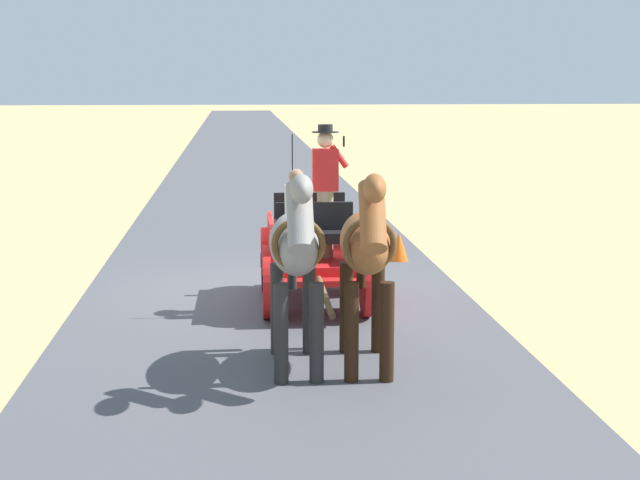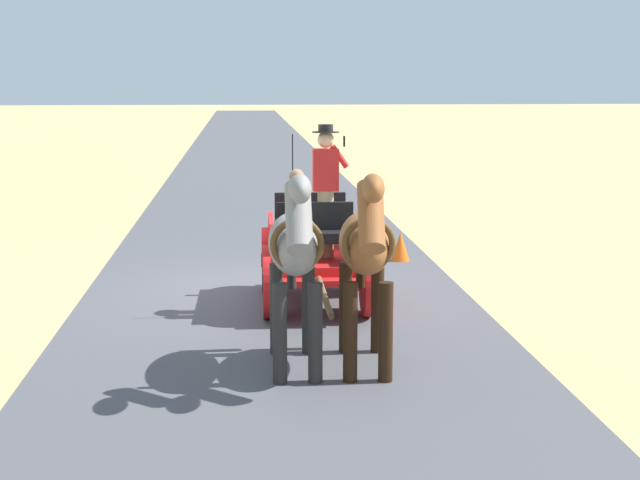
{
  "view_description": "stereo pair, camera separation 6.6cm",
  "coord_description": "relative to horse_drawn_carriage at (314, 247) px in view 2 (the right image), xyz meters",
  "views": [
    {
      "loc": [
        0.54,
        13.98,
        3.11
      ],
      "look_at": [
        -0.49,
        2.04,
        1.1
      ],
      "focal_mm": 54.49,
      "sensor_mm": 36.0,
      "label": 1
    },
    {
      "loc": [
        0.48,
        13.98,
        3.11
      ],
      "look_at": [
        -0.49,
        2.04,
        1.1
      ],
      "focal_mm": 54.49,
      "sensor_mm": 36.0,
      "label": 2
    }
  ],
  "objects": [
    {
      "name": "ground_plane",
      "position": [
        0.49,
        -0.93,
        -0.82
      ],
      "size": [
        200.0,
        200.0,
        0.0
      ],
      "primitive_type": "plane",
      "color": "tan"
    },
    {
      "name": "road_surface",
      "position": [
        0.49,
        -0.93,
        -0.81
      ],
      "size": [
        5.56,
        160.0,
        0.01
      ],
      "primitive_type": "cube",
      "color": "#4C4C51",
      "rests_on": "ground"
    },
    {
      "name": "horse_drawn_carriage",
      "position": [
        0.0,
        0.0,
        0.0
      ],
      "size": [
        1.44,
        4.5,
        2.5
      ],
      "color": "red",
      "rests_on": "ground"
    },
    {
      "name": "horse_near_side",
      "position": [
        -0.33,
        3.03,
        0.51
      ],
      "size": [
        0.66,
        2.13,
        2.21
      ],
      "color": "brown",
      "rests_on": "ground"
    },
    {
      "name": "horse_off_side",
      "position": [
        0.42,
        3.02,
        0.51
      ],
      "size": [
        0.57,
        2.13,
        2.21
      ],
      "color": "gray",
      "rests_on": "ground"
    },
    {
      "name": "traffic_cone",
      "position": [
        -1.73,
        -3.16,
        -0.57
      ],
      "size": [
        0.32,
        0.32,
        0.5
      ],
      "primitive_type": "cone",
      "color": "orange",
      "rests_on": "ground"
    }
  ]
}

